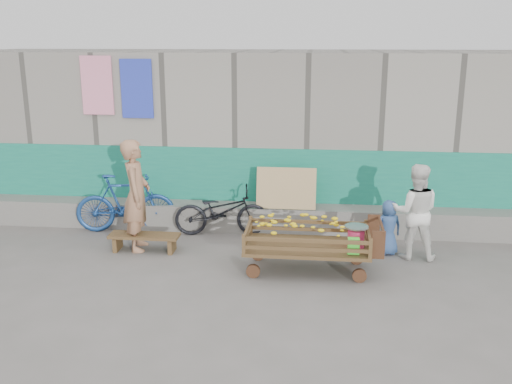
# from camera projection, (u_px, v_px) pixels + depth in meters

# --- Properties ---
(ground) EXTENTS (80.00, 80.00, 0.00)m
(ground) POSITION_uv_depth(u_px,v_px,m) (254.00, 287.00, 7.68)
(ground) COLOR #605C57
(ground) RESTS_ON ground
(building_wall) EXTENTS (12.00, 3.50, 3.00)m
(building_wall) POSITION_uv_depth(u_px,v_px,m) (277.00, 131.00, 11.18)
(building_wall) COLOR gray
(building_wall) RESTS_ON ground
(banana_cart) EXTENTS (1.93, 0.88, 0.82)m
(banana_cart) POSITION_uv_depth(u_px,v_px,m) (305.00, 234.00, 8.07)
(banana_cart) COLOR #503A20
(banana_cart) RESTS_ON ground
(bench) EXTENTS (1.10, 0.33, 0.27)m
(bench) POSITION_uv_depth(u_px,v_px,m) (144.00, 239.00, 8.92)
(bench) COLOR #503A20
(bench) RESTS_ON ground
(vendor_man) EXTENTS (0.52, 0.70, 1.76)m
(vendor_man) POSITION_uv_depth(u_px,v_px,m) (136.00, 195.00, 8.85)
(vendor_man) COLOR #AB7857
(vendor_man) RESTS_ON ground
(woman) EXTENTS (0.75, 0.61, 1.46)m
(woman) POSITION_uv_depth(u_px,v_px,m) (415.00, 212.00, 8.52)
(woman) COLOR white
(woman) RESTS_ON ground
(child) EXTENTS (0.49, 0.40, 0.86)m
(child) POSITION_uv_depth(u_px,v_px,m) (388.00, 227.00, 8.74)
(child) COLOR #34558F
(child) RESTS_ON ground
(bicycle_dark) EXTENTS (1.64, 0.76, 0.83)m
(bicycle_dark) POSITION_uv_depth(u_px,v_px,m) (222.00, 211.00, 9.61)
(bicycle_dark) COLOR black
(bicycle_dark) RESTS_ON ground
(bicycle_blue) EXTENTS (1.75, 0.79, 1.01)m
(bicycle_blue) POSITION_uv_depth(u_px,v_px,m) (126.00, 203.00, 9.76)
(bicycle_blue) COLOR navy
(bicycle_blue) RESTS_ON ground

